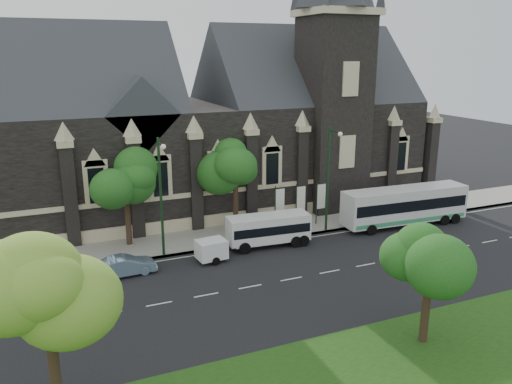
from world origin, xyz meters
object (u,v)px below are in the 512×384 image
tree_walk_left (127,174)px  car_far_red (49,271)px  tree_park_near (51,282)px  street_lamp_near (329,174)px  banner_flag_center (299,202)px  sedan (125,266)px  banner_flag_right (320,199)px  street_lamp_mid (161,191)px  banner_flag_left (278,204)px  tour_coach (405,205)px  tree_park_east (431,258)px  box_trailer (211,249)px  shuttle_bus (269,228)px  tree_walk_right (237,164)px

tree_walk_left → car_far_red: bearing=-143.0°
tree_park_near → tree_walk_left: (5.97, 19.47, -0.68)m
street_lamp_near → banner_flag_center: size_ratio=2.25×
street_lamp_near → sedan: 17.87m
banner_flag_center → banner_flag_right: 2.00m
tree_park_near → street_lamp_mid: street_lamp_mid is taller
tree_park_near → banner_flag_center: size_ratio=2.14×
banner_flag_left → banner_flag_center: same height
street_lamp_near → street_lamp_mid: (-14.00, 0.00, 0.00)m
street_lamp_near → street_lamp_mid: same height
tour_coach → street_lamp_near: bearing=174.3°
street_lamp_mid → tree_park_east: bearing=-58.2°
tour_coach → box_trailer: tour_coach is taller
tour_coach → shuttle_bus: bearing=-177.9°
street_lamp_near → banner_flag_right: bearing=81.4°
banner_flag_center → box_trailer: size_ratio=1.29×
street_lamp_near → tour_coach: (7.16, -1.07, -3.27)m
tree_walk_right → sedan: tree_walk_right is taller
tree_walk_right → street_lamp_near: bearing=-28.1°
tree_walk_right → street_lamp_mid: 8.10m
tree_walk_right → tour_coach: (13.95, -4.69, -3.98)m
tree_park_east → tree_walk_left: tree_walk_left is taller
tree_park_near → street_lamp_near: street_lamp_near is taller
tree_walk_right → shuttle_bus: 6.34m
tree_walk_left → tour_coach: tree_walk_left is taller
tree_park_near → tour_coach: tree_park_near is taller
tree_park_near → banner_flag_right: bearing=38.9°
tree_park_east → tour_coach: bearing=54.4°
tree_walk_right → banner_flag_left: tree_walk_right is taller
tree_walk_right → tour_coach: tree_walk_right is taller
shuttle_bus → tour_coach: bearing=3.4°
shuttle_bus → sedan: (-11.32, -1.17, -0.77)m
sedan → banner_flag_left: bearing=-77.0°
street_lamp_near → sedan: street_lamp_near is taller
tour_coach → sedan: 24.39m
street_lamp_near → banner_flag_center: 3.74m
street_lamp_mid → street_lamp_near: bearing=0.0°
tree_walk_left → street_lamp_mid: 4.08m
banner_flag_right → shuttle_bus: (-6.16, -2.80, -0.92)m
tree_walk_right → shuttle_bus: size_ratio=1.18×
tree_park_near → tour_coach: size_ratio=0.73×
street_lamp_near → car_far_red: size_ratio=2.15×
box_trailer → shuttle_bus: bearing=7.5°
tree_walk_left → box_trailer: tree_walk_left is taller
shuttle_bus → car_far_red: 16.17m
banner_flag_right → tree_park_east: bearing=-102.6°
sedan → tour_coach: bearing=-91.1°
banner_flag_center → sedan: 16.06m
tree_walk_right → banner_flag_center: size_ratio=1.95×
tree_walk_right → banner_flag_left: bearing=-29.1°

